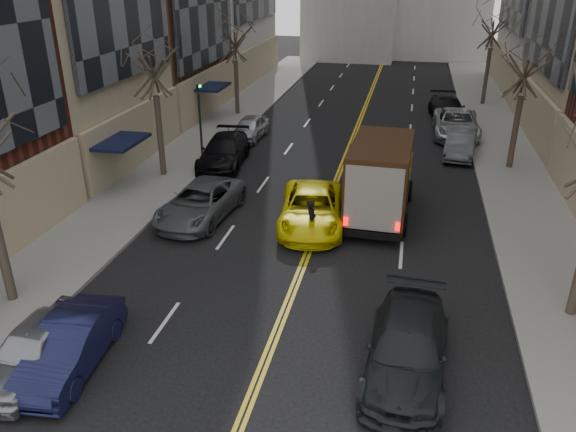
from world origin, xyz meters
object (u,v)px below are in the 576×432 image
at_px(observer_sedan, 407,348).
at_px(pedestrian, 312,221).
at_px(ups_truck, 381,178).
at_px(taxi, 312,209).

height_order(observer_sedan, pedestrian, pedestrian).
relative_size(ups_truck, observer_sedan, 1.21).
distance_m(ups_truck, observer_sedan, 10.32).
bearing_deg(observer_sedan, ups_truck, 101.51).
distance_m(taxi, pedestrian, 1.51).
bearing_deg(taxi, pedestrian, -87.44).
bearing_deg(ups_truck, pedestrian, -125.97).
bearing_deg(taxi, ups_truck, 23.90).
height_order(ups_truck, taxi, ups_truck).
distance_m(ups_truck, taxi, 3.29).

